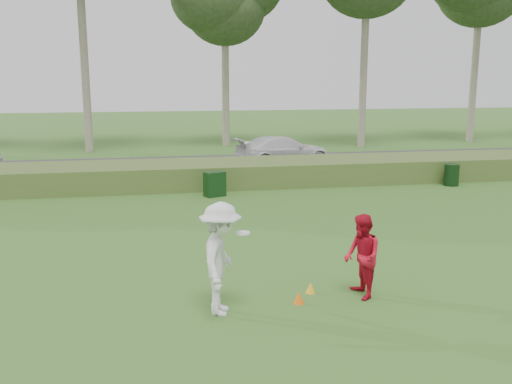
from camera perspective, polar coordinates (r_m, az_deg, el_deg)
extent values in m
plane|color=#2E5F1F|center=(11.43, 3.79, -10.41)|extent=(120.00, 120.00, 0.00)
cube|color=#425E25|center=(22.73, -3.75, 1.89)|extent=(80.00, 3.00, 0.90)
cube|color=#2D2D2D|center=(27.71, -5.00, 2.74)|extent=(80.00, 6.00, 0.06)
cylinder|color=gray|center=(33.59, -17.06, 17.05)|extent=(0.44, 0.44, 15.50)
cylinder|color=gray|center=(35.09, -3.10, 13.99)|extent=(0.44, 0.44, 11.50)
ellipsoid|color=#2B3F1F|center=(35.33, -3.15, 18.65)|extent=(6.24, 6.24, 5.28)
cylinder|color=gray|center=(35.23, 10.87, 15.84)|extent=(0.44, 0.44, 14.00)
cylinder|color=gray|center=(39.92, 21.25, 14.39)|extent=(0.44, 0.44, 13.50)
imported|color=white|center=(10.34, -3.53, -6.69)|extent=(1.11, 1.50, 2.07)
cylinder|color=white|center=(10.26, -1.34, -4.13)|extent=(0.27, 0.27, 0.03)
imported|color=red|center=(11.30, 10.55, -6.36)|extent=(0.64, 0.82, 1.66)
cone|color=orange|center=(11.08, 4.30, -10.47)|extent=(0.21, 0.21, 0.23)
cone|color=#FFB01A|center=(11.61, 5.47, -9.50)|extent=(0.20, 0.20, 0.22)
cube|color=black|center=(20.49, -4.16, 0.80)|extent=(0.83, 0.68, 0.89)
cylinder|color=black|center=(23.72, 18.97, 1.63)|extent=(0.64, 0.64, 0.86)
imported|color=silver|center=(27.40, 2.72, 4.17)|extent=(4.99, 2.86, 1.36)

